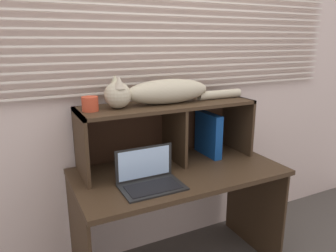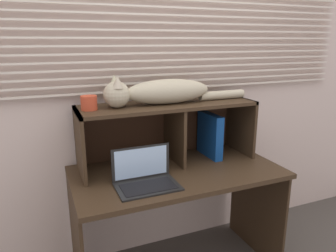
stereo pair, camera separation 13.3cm
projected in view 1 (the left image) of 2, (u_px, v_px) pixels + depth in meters
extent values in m
cube|color=beige|center=(153.00, 83.00, 2.19)|extent=(4.40, 0.04, 2.50)
cube|color=beige|center=(156.00, 89.00, 2.15)|extent=(3.05, 0.02, 0.01)
cube|color=beige|center=(156.00, 82.00, 2.14)|extent=(3.05, 0.02, 0.01)
cube|color=beige|center=(156.00, 75.00, 2.13)|extent=(3.05, 0.02, 0.01)
cube|color=beige|center=(156.00, 68.00, 2.12)|extent=(3.05, 0.02, 0.01)
cube|color=beige|center=(156.00, 60.00, 2.10)|extent=(3.05, 0.02, 0.01)
cube|color=beige|center=(156.00, 53.00, 2.09)|extent=(3.05, 0.02, 0.01)
cube|color=beige|center=(156.00, 46.00, 2.08)|extent=(3.05, 0.02, 0.01)
cube|color=beige|center=(156.00, 38.00, 2.07)|extent=(3.05, 0.02, 0.01)
cube|color=beige|center=(156.00, 30.00, 2.05)|extent=(3.05, 0.02, 0.01)
cube|color=beige|center=(156.00, 22.00, 2.04)|extent=(3.05, 0.02, 0.01)
cube|color=beige|center=(156.00, 15.00, 2.03)|extent=(3.05, 0.02, 0.01)
cube|color=beige|center=(156.00, 7.00, 2.01)|extent=(3.05, 0.02, 0.01)
cube|color=#392819|center=(179.00, 172.00, 2.00)|extent=(1.30, 0.68, 0.03)
cube|color=#392819|center=(80.00, 252.00, 1.82)|extent=(0.02, 0.61, 0.72)
cube|color=#392819|center=(253.00, 203.00, 2.37)|extent=(0.02, 0.61, 0.72)
cube|color=#392819|center=(168.00, 105.00, 2.02)|extent=(1.15, 0.35, 0.02)
cube|color=#392819|center=(81.00, 146.00, 1.83)|extent=(0.02, 0.35, 0.40)
cube|color=#392819|center=(237.00, 124.00, 2.31)|extent=(0.02, 0.35, 0.40)
cube|color=#392819|center=(174.00, 134.00, 2.09)|extent=(0.02, 0.34, 0.38)
cube|color=#3F2618|center=(157.00, 127.00, 2.22)|extent=(1.15, 0.01, 0.40)
ellipsoid|color=#B8AE93|center=(168.00, 91.00, 2.00)|extent=(0.56, 0.17, 0.16)
sphere|color=#B8AE93|center=(118.00, 95.00, 1.86)|extent=(0.16, 0.16, 0.16)
cone|color=#BAAC95|center=(119.00, 82.00, 1.80)|extent=(0.07, 0.07, 0.07)
cone|color=#B4AF8E|center=(115.00, 81.00, 1.87)|extent=(0.07, 0.07, 0.07)
cylinder|color=#B8AE93|center=(219.00, 94.00, 2.18)|extent=(0.33, 0.06, 0.06)
cube|color=black|center=(152.00, 187.00, 1.75)|extent=(0.35, 0.23, 0.01)
cube|color=black|center=(144.00, 163.00, 1.81)|extent=(0.35, 0.01, 0.20)
cube|color=#ADD1F9|center=(145.00, 163.00, 1.81)|extent=(0.31, 0.00, 0.17)
cube|color=black|center=(153.00, 187.00, 1.73)|extent=(0.29, 0.16, 0.00)
cube|color=navy|center=(208.00, 134.00, 2.22)|extent=(0.06, 0.27, 0.30)
cube|color=#4A6F4B|center=(137.00, 166.00, 2.03)|extent=(0.14, 0.23, 0.02)
cube|color=#44634A|center=(137.00, 163.00, 2.02)|extent=(0.14, 0.23, 0.01)
cube|color=#46633F|center=(137.00, 162.00, 2.01)|extent=(0.14, 0.23, 0.02)
cube|color=#A08F82|center=(137.00, 159.00, 2.01)|extent=(0.14, 0.23, 0.01)
cylinder|color=#BF4228|center=(90.00, 104.00, 1.80)|extent=(0.09, 0.09, 0.08)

